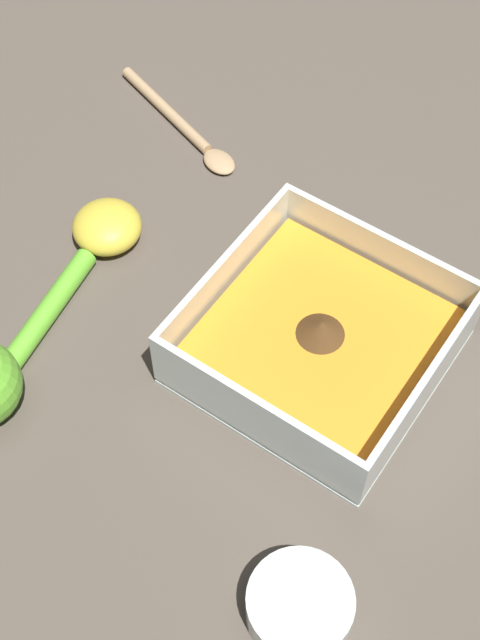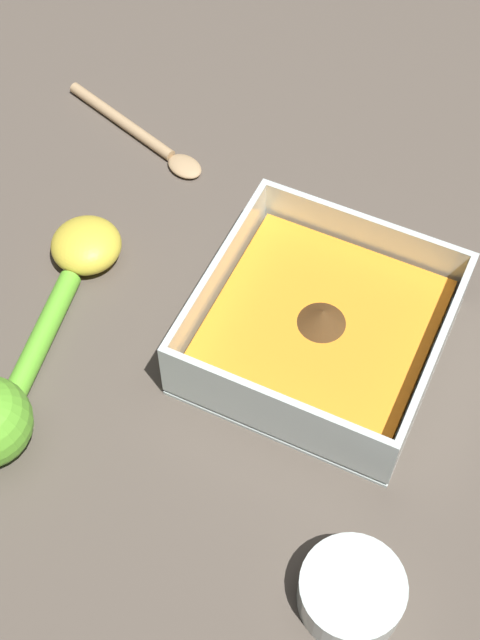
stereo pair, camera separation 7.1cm
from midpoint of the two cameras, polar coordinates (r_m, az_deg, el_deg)
ground_plane at (r=0.80m, az=2.81°, el=-2.51°), size 4.00×4.00×0.00m
square_dish at (r=0.78m, az=2.57°, el=-0.98°), size 0.21×0.21×0.07m
spice_bowl at (r=0.69m, az=4.11°, el=-17.24°), size 0.08×0.08×0.03m
lemon_half at (r=0.86m, az=-12.15°, el=4.56°), size 0.07×0.07×0.04m
wooden_spoon at (r=0.97m, az=-8.42°, el=11.47°), size 0.19×0.08×0.01m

